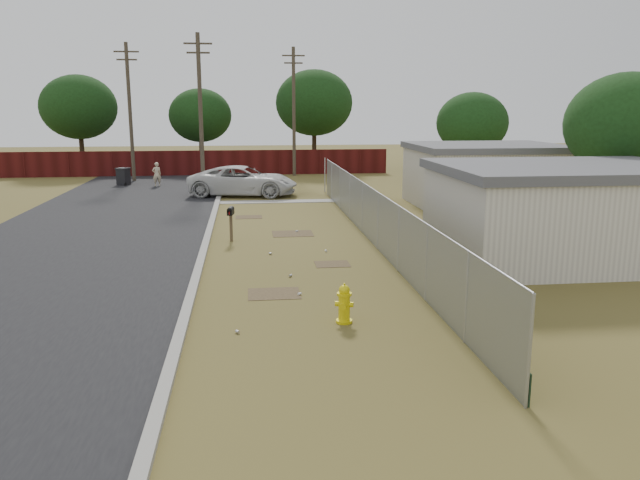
{
  "coord_description": "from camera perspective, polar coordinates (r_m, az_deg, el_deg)",
  "views": [
    {
      "loc": [
        -1.46,
        -21.16,
        4.96
      ],
      "look_at": [
        0.64,
        -3.36,
        1.1
      ],
      "focal_mm": 35.0,
      "sensor_mm": 36.0,
      "label": 1
    }
  ],
  "objects": [
    {
      "name": "mailbox",
      "position": [
        23.39,
        -8.17,
        2.36
      ],
      "size": [
        0.27,
        0.57,
        1.3
      ],
      "color": "brown",
      "rests_on": "ground"
    },
    {
      "name": "trash_bin",
      "position": [
        41.88,
        -17.54,
        5.58
      ],
      "size": [
        0.94,
        1.0,
        1.1
      ],
      "color": "black",
      "rests_on": "ground"
    },
    {
      "name": "fire_hydrant",
      "position": [
        14.58,
        2.23,
        -5.9
      ],
      "size": [
        0.48,
        0.48,
        0.95
      ],
      "color": "yellow",
      "rests_on": "ground"
    },
    {
      "name": "privacy_fence",
      "position": [
        46.56,
        -12.4,
        6.88
      ],
      "size": [
        30.0,
        0.12,
        1.8
      ],
      "primitive_type": "cube",
      "color": "#46100F",
      "rests_on": "ground"
    },
    {
      "name": "utility_poles",
      "position": [
        41.88,
        -9.96,
        11.62
      ],
      "size": [
        12.6,
        8.24,
        9.0
      ],
      "color": "#4B3F32",
      "rests_on": "ground"
    },
    {
      "name": "horizon_trees",
      "position": [
        44.78,
        -3.88,
        11.71
      ],
      "size": [
        33.32,
        31.94,
        7.78
      ],
      "color": "#332417",
      "rests_on": "ground"
    },
    {
      "name": "ground",
      "position": [
        21.78,
        -2.72,
        -1.02
      ],
      "size": [
        120.0,
        120.0,
        0.0
      ],
      "primitive_type": "plane",
      "color": "brown",
      "rests_on": "ground"
    },
    {
      "name": "pickup_truck",
      "position": [
        35.46,
        -7.05,
        5.4
      ],
      "size": [
        6.45,
        3.84,
        1.68
      ],
      "primitive_type": "imported",
      "rotation": [
        0.0,
        0.0,
        1.39
      ],
      "color": "silver",
      "rests_on": "ground"
    },
    {
      "name": "houses",
      "position": [
        26.95,
        17.84,
        4.33
      ],
      "size": [
        9.3,
        17.24,
        3.1
      ],
      "color": "silver",
      "rests_on": "ground"
    },
    {
      "name": "chainlink_fence",
      "position": [
        23.03,
        4.85,
        1.7
      ],
      "size": [
        0.1,
        27.06,
        2.02
      ],
      "color": "#97999F",
      "rests_on": "ground"
    },
    {
      "name": "pedestrian",
      "position": [
        40.71,
        -14.7,
        5.84
      ],
      "size": [
        0.64,
        0.52,
        1.51
      ],
      "primitive_type": "imported",
      "rotation": [
        0.0,
        0.0,
        3.48
      ],
      "color": "beige",
      "rests_on": "ground"
    },
    {
      "name": "scattered_litter",
      "position": [
        19.53,
        -2.79,
        -2.45
      ],
      "size": [
        3.06,
        11.34,
        0.07
      ],
      "color": "silver",
      "rests_on": "ground"
    },
    {
      "name": "street",
      "position": [
        30.1,
        -16.79,
        2.18
      ],
      "size": [
        15.1,
        60.0,
        0.12
      ],
      "color": "black",
      "rests_on": "ground"
    }
  ]
}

